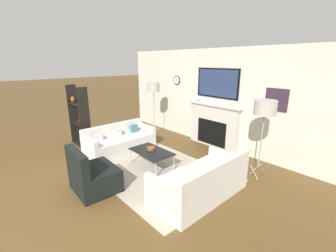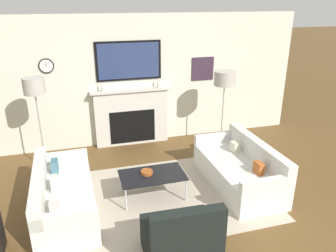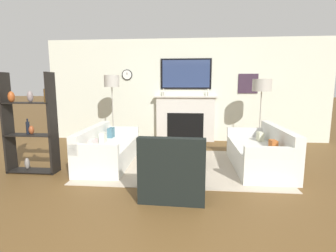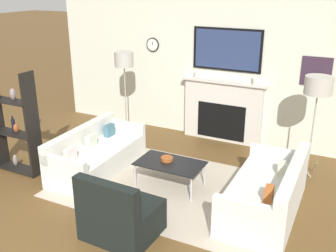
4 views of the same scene
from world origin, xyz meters
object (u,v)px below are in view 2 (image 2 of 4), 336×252
(decorative_bowl, at_px, (147,172))
(floor_lamp_right, at_px, (225,79))
(couch_right, at_px, (240,170))
(coffee_table, at_px, (152,176))
(couch_left, at_px, (62,197))
(floor_lamp_left, at_px, (34,87))
(armchair, at_px, (181,240))

(decorative_bowl, bearing_deg, floor_lamp_right, 35.71)
(couch_right, relative_size, floor_lamp_right, 1.12)
(coffee_table, xyz_separation_m, decorative_bowl, (-0.08, 0.05, 0.06))
(floor_lamp_right, bearing_deg, couch_left, -155.44)
(couch_right, xyz_separation_m, floor_lamp_left, (-3.19, 1.46, 1.29))
(couch_left, height_order, floor_lamp_right, floor_lamp_right)
(armchair, distance_m, floor_lamp_left, 3.53)
(couch_left, distance_m, armchair, 1.93)
(coffee_table, xyz_separation_m, floor_lamp_left, (-1.69, 1.42, 1.19))
(decorative_bowl, xyz_separation_m, floor_lamp_left, (-1.61, 1.37, 1.13))
(couch_right, bearing_deg, coffee_table, 178.55)
(floor_lamp_left, bearing_deg, couch_right, -24.53)
(decorative_bowl, distance_m, floor_lamp_left, 2.40)
(decorative_bowl, relative_size, floor_lamp_right, 0.12)
(couch_left, distance_m, floor_lamp_left, 1.98)
(couch_right, height_order, floor_lamp_right, floor_lamp_right)
(armchair, bearing_deg, floor_lamp_left, 121.10)
(couch_right, height_order, coffee_table, couch_right)
(coffee_table, bearing_deg, armchair, -89.53)
(armchair, distance_m, decorative_bowl, 1.46)
(coffee_table, distance_m, floor_lamp_right, 2.56)
(coffee_table, height_order, floor_lamp_right, floor_lamp_right)
(couch_left, bearing_deg, decorative_bowl, 3.88)
(couch_left, relative_size, coffee_table, 1.82)
(coffee_table, relative_size, decorative_bowl, 5.17)
(coffee_table, bearing_deg, decorative_bowl, 148.74)
(floor_lamp_left, bearing_deg, coffee_table, -40.02)
(armchair, height_order, floor_lamp_right, floor_lamp_right)
(armchair, bearing_deg, couch_right, 42.42)
(coffee_table, height_order, floor_lamp_left, floor_lamp_left)
(coffee_table, distance_m, floor_lamp_left, 2.50)
(floor_lamp_left, bearing_deg, armchair, -58.90)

